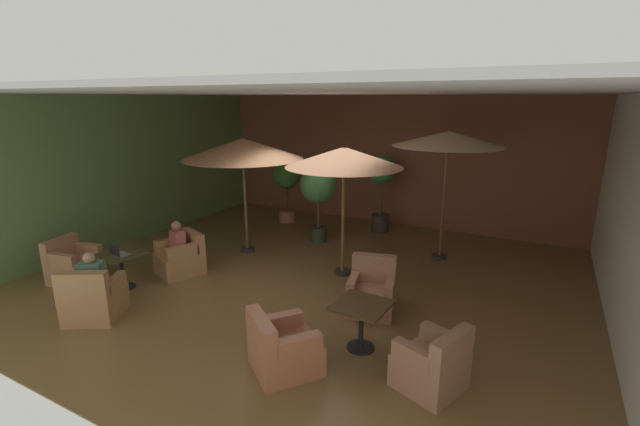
{
  "coord_description": "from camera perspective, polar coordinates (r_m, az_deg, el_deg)",
  "views": [
    {
      "loc": [
        3.84,
        -6.74,
        3.37
      ],
      "look_at": [
        0.0,
        0.45,
        1.2
      ],
      "focal_mm": 24.08,
      "sensor_mm": 36.0,
      "label": 1
    }
  ],
  "objects": [
    {
      "name": "ground_plane",
      "position": [
        8.46,
        -1.44,
        -8.62
      ],
      "size": [
        10.04,
        8.94,
        0.02
      ],
      "primitive_type": "cube",
      "color": "brown"
    },
    {
      "name": "wall_back_brick",
      "position": [
        11.92,
        9.12,
        6.86
      ],
      "size": [
        10.04,
        0.08,
        3.46
      ],
      "primitive_type": "cube",
      "color": "brown",
      "rests_on": "ground_plane"
    },
    {
      "name": "wall_left_accent",
      "position": [
        11.22,
        -24.33,
        5.22
      ],
      "size": [
        0.08,
        8.94,
        3.46
      ],
      "primitive_type": "cube",
      "color": "#617E47",
      "rests_on": "ground_plane"
    },
    {
      "name": "wall_right_plain",
      "position": [
        7.03,
        36.53,
        -1.57
      ],
      "size": [
        0.08,
        8.94,
        3.46
      ],
      "primitive_type": "cube",
      "color": "silver",
      "rests_on": "ground_plane"
    },
    {
      "name": "ceiling_slab",
      "position": [
        7.75,
        -1.62,
        15.83
      ],
      "size": [
        10.04,
        8.94,
        0.06
      ],
      "primitive_type": "cube",
      "color": "silver",
      "rests_on": "wall_back_brick"
    },
    {
      "name": "cafe_table_front_left",
      "position": [
        8.61,
        -24.93,
        -5.92
      ],
      "size": [
        0.76,
        0.76,
        0.67
      ],
      "color": "black",
      "rests_on": "ground_plane"
    },
    {
      "name": "armchair_front_left_north",
      "position": [
        8.99,
        -17.97,
        -5.69
      ],
      "size": [
        0.99,
        1.02,
        0.81
      ],
      "color": "#AF774C",
      "rests_on": "ground_plane"
    },
    {
      "name": "armchair_front_left_east",
      "position": [
        9.42,
        -29.93,
        -6.06
      ],
      "size": [
        0.88,
        0.87,
        0.84
      ],
      "color": "#AF7555",
      "rests_on": "ground_plane"
    },
    {
      "name": "armchair_front_left_south",
      "position": [
        7.74,
        -27.89,
        -10.1
      ],
      "size": [
        1.05,
        1.07,
        0.89
      ],
      "color": "#AB764A",
      "rests_on": "ground_plane"
    },
    {
      "name": "cafe_table_front_right",
      "position": [
        6.05,
        5.53,
        -13.27
      ],
      "size": [
        0.76,
        0.76,
        0.67
      ],
      "color": "black",
      "rests_on": "ground_plane"
    },
    {
      "name": "armchair_front_right_north",
      "position": [
        5.74,
        -5.04,
        -17.51
      ],
      "size": [
        1.1,
        1.1,
        0.79
      ],
      "color": "#B16746",
      "rests_on": "ground_plane"
    },
    {
      "name": "armchair_front_right_east",
      "position": [
        5.56,
        14.7,
        -18.98
      ],
      "size": [
        0.9,
        0.9,
        0.83
      ],
      "color": "#A46E53",
      "rests_on": "ground_plane"
    },
    {
      "name": "armchair_front_right_south",
      "position": [
        7.18,
        6.88,
        -10.43
      ],
      "size": [
        0.9,
        0.94,
        0.87
      ],
      "color": "#A36B51",
      "rests_on": "ground_plane"
    },
    {
      "name": "patio_umbrella_tall_red",
      "position": [
        9.46,
        -10.22,
        8.38
      ],
      "size": [
        2.61,
        2.61,
        2.56
      ],
      "color": "#2D2D2D",
      "rests_on": "ground_plane"
    },
    {
      "name": "patio_umbrella_center_beige",
      "position": [
        9.2,
        16.67,
        9.32
      ],
      "size": [
        2.27,
        2.27,
        2.74
      ],
      "color": "#2D2D2D",
      "rests_on": "ground_plane"
    },
    {
      "name": "patio_umbrella_near_wall",
      "position": [
        8.01,
        3.2,
        7.34
      ],
      "size": [
        2.21,
        2.21,
        2.52
      ],
      "color": "#2D2D2D",
      "rests_on": "ground_plane"
    },
    {
      "name": "potted_tree_left_corner",
      "position": [
        11.95,
        -4.45,
        4.23
      ],
      "size": [
        0.74,
        0.74,
        1.7
      ],
      "color": "#A9674C",
      "rests_on": "ground_plane"
    },
    {
      "name": "potted_tree_mid_left",
      "position": [
        10.17,
        -0.2,
        3.3
      ],
      "size": [
        0.89,
        0.89,
        1.85
      ],
      "color": "#313629",
      "rests_on": "ground_plane"
    },
    {
      "name": "potted_tree_mid_right",
      "position": [
        11.11,
        8.19,
        4.17
      ],
      "size": [
        0.71,
        0.71,
        1.98
      ],
      "color": "#3C2D2E",
      "rests_on": "ground_plane"
    },
    {
      "name": "patron_blue_shirt",
      "position": [
        7.63,
        -28.1,
        -7.26
      ],
      "size": [
        0.43,
        0.39,
        0.65
      ],
      "color": "#49705E",
      "rests_on": "ground_plane"
    },
    {
      "name": "patron_by_window",
      "position": [
        8.85,
        -18.41,
        -3.29
      ],
      "size": [
        0.37,
        0.31,
        0.66
      ],
      "color": "#A9514C",
      "rests_on": "ground_plane"
    },
    {
      "name": "iced_drink_cup",
      "position": [
        8.58,
        -25.75,
        -4.54
      ],
      "size": [
        0.08,
        0.08,
        0.11
      ],
      "primitive_type": "cylinder",
      "color": "white",
      "rests_on": "cafe_table_front_left"
    },
    {
      "name": "open_laptop",
      "position": [
        8.46,
        -25.28,
        -4.77
      ],
      "size": [
        0.33,
        0.26,
        0.2
      ],
      "color": "#9EA0A5",
      "rests_on": "cafe_table_front_left"
    }
  ]
}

